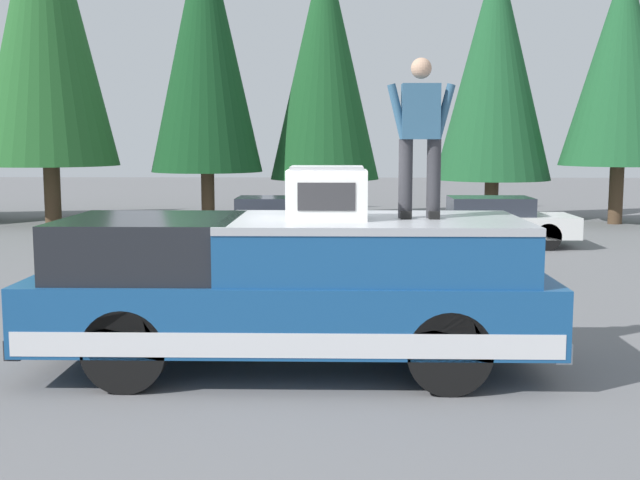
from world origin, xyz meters
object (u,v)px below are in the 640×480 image
object	(u,v)px
person_on_truck_bed	(420,133)
pickup_truck	(292,289)
parked_car_white	(486,222)
parked_car_black	(274,222)
compressor_unit	(327,193)

from	to	relation	value
person_on_truck_bed	pickup_truck	bearing A→B (deg)	91.46
pickup_truck	parked_car_white	bearing A→B (deg)	-21.42
parked_car_white	person_on_truck_bed	bearing A→B (deg)	165.49
parked_car_white	parked_car_black	world-z (taller)	same
parked_car_white	pickup_truck	bearing A→B (deg)	158.58
person_on_truck_bed	parked_car_white	size ratio (longest dim) A/B	0.41
compressor_unit	parked_car_white	world-z (taller)	compressor_unit
pickup_truck	compressor_unit	distance (m)	1.12
pickup_truck	parked_car_black	xyz separation A→B (m)	(10.04, 1.00, -0.29)
person_on_truck_bed	parked_car_white	distance (m)	10.67
compressor_unit	parked_car_white	size ratio (longest dim) A/B	0.20
pickup_truck	parked_car_white	distance (m)	10.94
pickup_truck	compressor_unit	world-z (taller)	compressor_unit
pickup_truck	parked_car_black	world-z (taller)	pickup_truck
person_on_truck_bed	compressor_unit	bearing A→B (deg)	97.92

